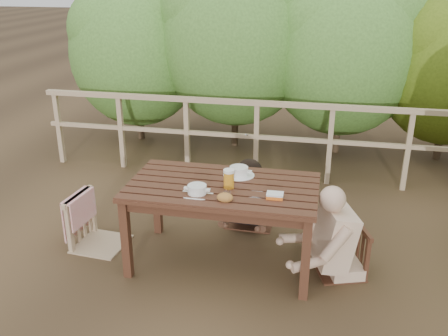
% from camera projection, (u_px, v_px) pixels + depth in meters
% --- Properties ---
extents(ground, '(60.00, 60.00, 0.00)m').
position_uv_depth(ground, '(223.00, 261.00, 4.50)').
color(ground, '#4F3A23').
rests_on(ground, ground).
extents(table, '(1.63, 0.91, 0.75)m').
position_uv_depth(table, '(223.00, 225.00, 4.36)').
color(table, '#3A1F14').
rests_on(table, ground).
extents(chair_left, '(0.51, 0.51, 0.96)m').
position_uv_depth(chair_left, '(97.00, 200.00, 4.59)').
color(chair_left, tan).
rests_on(chair_left, ground).
extents(chair_far, '(0.49, 0.49, 0.96)m').
position_uv_depth(chair_far, '(251.00, 180.00, 5.03)').
color(chair_far, '#3A1F14').
rests_on(chair_far, ground).
extents(chair_right, '(0.51, 0.51, 0.82)m').
position_uv_depth(chair_right, '(343.00, 231.00, 4.20)').
color(chair_right, '#3A1F14').
rests_on(chair_right, ground).
extents(woman, '(0.47, 0.58, 1.14)m').
position_uv_depth(woman, '(252.00, 171.00, 5.01)').
color(woman, black).
rests_on(woman, ground).
extents(diner_right, '(0.82, 0.74, 1.36)m').
position_uv_depth(diner_right, '(349.00, 202.00, 4.09)').
color(diner_right, '#D2AD8F').
rests_on(diner_right, ground).
extents(railing, '(5.60, 0.10, 1.01)m').
position_uv_depth(railing, '(256.00, 140.00, 6.13)').
color(railing, tan).
rests_on(railing, ground).
extents(hedge_row, '(6.60, 1.60, 3.80)m').
position_uv_depth(hedge_row, '(301.00, 16.00, 6.62)').
color(hedge_row, '#416C29').
rests_on(hedge_row, ground).
extents(soup_near, '(0.26, 0.26, 0.09)m').
position_uv_depth(soup_near, '(197.00, 190.00, 4.04)').
color(soup_near, white).
rests_on(soup_near, table).
extents(soup_far, '(0.28, 0.28, 0.09)m').
position_uv_depth(soup_far, '(239.00, 172.00, 4.40)').
color(soup_far, silver).
rests_on(soup_far, table).
extents(bread_roll, '(0.13, 0.10, 0.08)m').
position_uv_depth(bread_roll, '(225.00, 198.00, 3.92)').
color(bread_roll, '#AF602A').
rests_on(bread_roll, table).
extents(beer_glass, '(0.09, 0.09, 0.18)m').
position_uv_depth(beer_glass, '(229.00, 180.00, 4.12)').
color(beer_glass, orange).
rests_on(beer_glass, table).
extents(tumbler, '(0.06, 0.06, 0.07)m').
position_uv_depth(tumbler, '(227.00, 196.00, 3.95)').
color(tumbler, silver).
rests_on(tumbler, table).
extents(butter_tub, '(0.14, 0.10, 0.06)m').
position_uv_depth(butter_tub, '(275.00, 196.00, 3.96)').
color(butter_tub, white).
rests_on(butter_tub, table).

